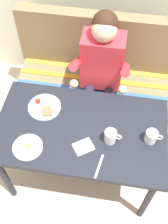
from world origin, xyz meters
The scene contains 10 objects.
ground_plane centered at (0.00, 0.00, 0.00)m, with size 8.00×8.00×0.00m, color beige.
table centered at (0.00, 0.00, 0.65)m, with size 1.20×0.70×0.73m.
couch centered at (0.00, 0.76, 0.33)m, with size 1.44×0.56×1.00m.
person centered at (0.07, 0.59, 0.74)m, with size 0.45×0.61×1.21m.
plate_breakfast centered at (-0.29, 0.13, 0.74)m, with size 0.24×0.24×0.05m.
plate_eggs centered at (-0.32, -0.21, 0.74)m, with size 0.20×0.20×0.04m.
coffee_mug centered at (0.48, -0.02, 0.78)m, with size 0.12×0.08×0.09m.
coffee_mug_second centered at (0.21, -0.06, 0.78)m, with size 0.12×0.08×0.10m.
napkin centered at (0.04, -0.14, 0.73)m, with size 0.13×0.10×0.01m, color silver.
fork centered at (0.16, -0.26, 0.73)m, with size 0.01×0.17×0.01m, color silver.
Camera 1 is at (0.19, -1.02, 2.35)m, focal length 44.47 mm.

